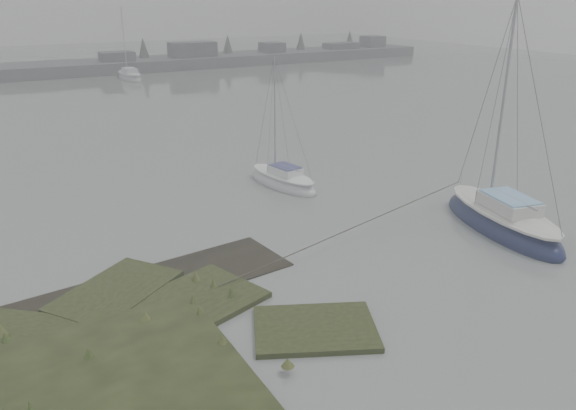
{
  "coord_description": "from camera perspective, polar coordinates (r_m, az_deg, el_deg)",
  "views": [
    {
      "loc": [
        -7.09,
        -12.24,
        9.15
      ],
      "look_at": [
        2.6,
        4.77,
        1.8
      ],
      "focal_mm": 35.0,
      "sensor_mm": 36.0,
      "label": 1
    }
  ],
  "objects": [
    {
      "name": "sailboat_main",
      "position": [
        24.96,
        20.88,
        -1.59
      ],
      "size": [
        3.79,
        7.35,
        9.9
      ],
      "rotation": [
        0.0,
        0.0,
        -0.22
      ],
      "color": "#11173C",
      "rests_on": "ground"
    },
    {
      "name": "sailboat_far_b",
      "position": [
        68.73,
        -15.78,
        12.4
      ],
      "size": [
        2.27,
        6.18,
        8.61
      ],
      "rotation": [
        0.0,
        0.0,
        0.04
      ],
      "color": "#AAB0B4",
      "rests_on": "ground"
    },
    {
      "name": "sailboat_white",
      "position": [
        28.72,
        -0.52,
        2.45
      ],
      "size": [
        2.39,
        5.08,
        6.89
      ],
      "rotation": [
        0.0,
        0.0,
        0.17
      ],
      "color": "silver",
      "rests_on": "ground"
    },
    {
      "name": "far_shoreline",
      "position": [
        81.95,
        -5.22,
        14.68
      ],
      "size": [
        60.0,
        8.0,
        4.15
      ],
      "color": "#4C4F51",
      "rests_on": "ground"
    },
    {
      "name": "ground",
      "position": [
        43.79,
        -19.85,
        7.3
      ],
      "size": [
        160.0,
        160.0,
        0.0
      ],
      "primitive_type": "plane",
      "color": "slate",
      "rests_on": "ground"
    }
  ]
}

